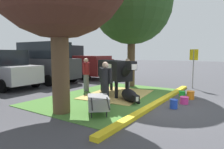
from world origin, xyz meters
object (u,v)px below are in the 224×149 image
parking_sign (194,61)px  pickup_truck_maroon (75,63)px  wheelbarrow (98,102)px  suv_dark_grey (44,62)px  hatchback_white (4,69)px  person_visitor_near (127,73)px  shade_tree_right (132,4)px  bucket_pink (184,100)px  bucket_orange (191,95)px  person_handler (105,83)px  bucket_green (182,95)px  bucket_blue (174,104)px  calf_lying (130,96)px  cow_holstein (115,70)px  person_visitor_far (86,74)px

parking_sign → pickup_truck_maroon: (-0.02, 8.41, -0.33)m
parking_sign → wheelbarrow: bearing=167.3°
suv_dark_grey → hatchback_white: bearing=173.2°
person_visitor_near → hatchback_white: size_ratio=0.36×
shade_tree_right → person_visitor_near: (-0.81, -0.23, -3.61)m
bucket_pink → hatchback_white: 9.29m
bucket_orange → person_handler: bearing=141.2°
bucket_green → bucket_blue: bearing=-175.3°
wheelbarrow → pickup_truck_maroon: pickup_truck_maroon is taller
calf_lying → wheelbarrow: bearing=179.5°
person_visitor_near → suv_dark_grey: 5.66m
bucket_blue → bucket_orange: bucket_orange is taller
bucket_pink → bucket_green: bucket_green is taller
person_handler → hatchback_white: hatchback_white is taller
wheelbarrow → suv_dark_grey: 7.82m
shade_tree_right → hatchback_white: shade_tree_right is taller
hatchback_white → suv_dark_grey: suv_dark_grey is taller
cow_holstein → wheelbarrow: bearing=-157.2°
shade_tree_right → person_visitor_near: bearing=-164.4°
person_handler → wheelbarrow: bearing=-157.8°
person_handler → wheelbarrow: (-0.89, -0.36, -0.45)m
bucket_orange → suv_dark_grey: (-0.21, 8.83, 1.10)m
pickup_truck_maroon → hatchback_white: bearing=177.2°
shade_tree_right → wheelbarrow: bearing=-162.7°
calf_lying → person_visitor_near: size_ratio=0.77×
wheelbarrow → bucket_orange: 4.15m
cow_holstein → hatchback_white: hatchback_white is taller
cow_holstein → pickup_truck_maroon: (3.64, 5.85, -0.00)m
person_visitor_near → bucket_blue: size_ratio=5.10×
calf_lying → parking_sign: 4.74m
shade_tree_right → bucket_pink: shade_tree_right is taller
bucket_orange → suv_dark_grey: size_ratio=0.07×
shade_tree_right → cow_holstein: size_ratio=2.38×
calf_lying → bucket_green: size_ratio=3.95×
wheelbarrow → suv_dark_grey: size_ratio=0.30×
hatchback_white → suv_dark_grey: (2.43, -0.29, 0.29)m
hatchback_white → person_visitor_far: bearing=-70.5°
person_visitor_near → bucket_pink: (-1.50, -3.22, -0.71)m
suv_dark_grey → bucket_orange: bearing=-88.6°
shade_tree_right → bucket_blue: size_ratio=21.36×
person_handler → bucket_blue: (1.07, -2.07, -0.68)m
shade_tree_right → person_visitor_near: shade_tree_right is taller
calf_lying → suv_dark_grey: suv_dark_grey is taller
bucket_green → hatchback_white: hatchback_white is taller
cow_holstein → shade_tree_right: bearing=10.9°
bucket_pink → bucket_orange: (0.91, -0.03, 0.03)m
shade_tree_right → person_handler: 5.67m
parking_sign → suv_dark_grey: suv_dark_grey is taller
calf_lying → bucket_blue: bearing=-90.0°
bucket_pink → suv_dark_grey: suv_dark_grey is taller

